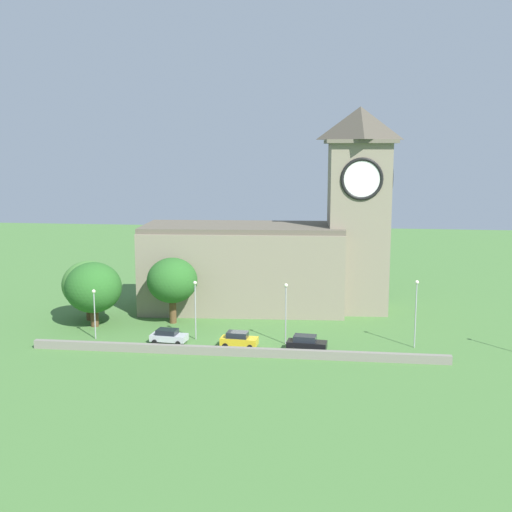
{
  "coord_description": "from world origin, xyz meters",
  "views": [
    {
      "loc": [
        10.75,
        -72.45,
        22.65
      ],
      "look_at": [
        0.92,
        6.49,
        9.37
      ],
      "focal_mm": 45.03,
      "sensor_mm": 36.0,
      "label": 1
    }
  ],
  "objects_px": {
    "streetlamp_central": "(286,304)",
    "car_yellow": "(239,340)",
    "tree_riverside_west": "(93,288)",
    "tree_by_tower": "(172,281)",
    "streetlamp_east_mid": "(416,304)",
    "church": "(279,249)",
    "streetlamp_west_mid": "(195,301)",
    "tree_riverside_east": "(89,285)",
    "car_silver": "(169,336)",
    "car_black": "(306,343)",
    "streetlamp_west_end": "(94,305)"
  },
  "relations": [
    {
      "from": "streetlamp_central",
      "to": "tree_riverside_east",
      "type": "xyz_separation_m",
      "value": [
        -26.9,
        7.58,
        -0.02
      ]
    },
    {
      "from": "tree_riverside_east",
      "to": "tree_by_tower",
      "type": "bearing_deg",
      "value": -0.96
    },
    {
      "from": "church",
      "to": "streetlamp_central",
      "type": "height_order",
      "value": "church"
    },
    {
      "from": "car_silver",
      "to": "tree_riverside_west",
      "type": "height_order",
      "value": "tree_riverside_west"
    },
    {
      "from": "car_yellow",
      "to": "streetlamp_east_mid",
      "type": "bearing_deg",
      "value": 6.85
    },
    {
      "from": "streetlamp_west_end",
      "to": "tree_riverside_west",
      "type": "distance_m",
      "value": 5.85
    },
    {
      "from": "car_yellow",
      "to": "tree_riverside_west",
      "type": "distance_m",
      "value": 21.31
    },
    {
      "from": "tree_riverside_west",
      "to": "tree_by_tower",
      "type": "relative_size",
      "value": 0.96
    },
    {
      "from": "car_silver",
      "to": "streetlamp_west_mid",
      "type": "distance_m",
      "value": 5.22
    },
    {
      "from": "car_silver",
      "to": "streetlamp_east_mid",
      "type": "height_order",
      "value": "streetlamp_east_mid"
    },
    {
      "from": "church",
      "to": "streetlamp_east_mid",
      "type": "xyz_separation_m",
      "value": [
        17.25,
        -16.57,
        -3.48
      ]
    },
    {
      "from": "tree_riverside_east",
      "to": "tree_riverside_west",
      "type": "bearing_deg",
      "value": -59.35
    },
    {
      "from": "streetlamp_east_mid",
      "to": "church",
      "type": "bearing_deg",
      "value": 136.15
    },
    {
      "from": "streetlamp_central",
      "to": "car_yellow",
      "type": "bearing_deg",
      "value": -159.38
    },
    {
      "from": "car_silver",
      "to": "tree_riverside_east",
      "type": "distance_m",
      "value": 16.32
    },
    {
      "from": "car_black",
      "to": "tree_by_tower",
      "type": "relative_size",
      "value": 0.53
    },
    {
      "from": "streetlamp_west_end",
      "to": "streetlamp_west_mid",
      "type": "xyz_separation_m",
      "value": [
        12.07,
        1.32,
        0.62
      ]
    },
    {
      "from": "car_black",
      "to": "streetlamp_east_mid",
      "type": "bearing_deg",
      "value": 13.04
    },
    {
      "from": "car_yellow",
      "to": "streetlamp_east_mid",
      "type": "distance_m",
      "value": 20.75
    },
    {
      "from": "car_yellow",
      "to": "tree_riverside_east",
      "type": "height_order",
      "value": "tree_riverside_east"
    },
    {
      "from": "car_yellow",
      "to": "streetlamp_central",
      "type": "relative_size",
      "value": 0.6
    },
    {
      "from": "car_silver",
      "to": "car_black",
      "type": "relative_size",
      "value": 0.95
    },
    {
      "from": "tree_riverside_west",
      "to": "tree_by_tower",
      "type": "xyz_separation_m",
      "value": [
        9.66,
        2.83,
        0.59
      ]
    },
    {
      "from": "tree_riverside_east",
      "to": "car_silver",
      "type": "bearing_deg",
      "value": -33.99
    },
    {
      "from": "car_black",
      "to": "tree_by_tower",
      "type": "bearing_deg",
      "value": 151.43
    },
    {
      "from": "church",
      "to": "car_yellow",
      "type": "xyz_separation_m",
      "value": [
        -2.91,
        -19.0,
        -7.76
      ]
    },
    {
      "from": "car_silver",
      "to": "car_black",
      "type": "height_order",
      "value": "car_black"
    },
    {
      "from": "tree_riverside_east",
      "to": "streetlamp_central",
      "type": "bearing_deg",
      "value": -15.74
    },
    {
      "from": "car_black",
      "to": "tree_by_tower",
      "type": "height_order",
      "value": "tree_by_tower"
    },
    {
      "from": "car_silver",
      "to": "tree_riverside_west",
      "type": "bearing_deg",
      "value": 152.78
    },
    {
      "from": "church",
      "to": "tree_riverside_west",
      "type": "distance_m",
      "value": 26.18
    },
    {
      "from": "church",
      "to": "car_silver",
      "type": "xyz_separation_m",
      "value": [
        -11.42,
        -18.28,
        -7.86
      ]
    },
    {
      "from": "car_yellow",
      "to": "streetlamp_central",
      "type": "xyz_separation_m",
      "value": [
        5.27,
        1.98,
        3.9
      ]
    },
    {
      "from": "streetlamp_west_mid",
      "to": "tree_by_tower",
      "type": "relative_size",
      "value": 0.82
    },
    {
      "from": "streetlamp_central",
      "to": "tree_riverside_east",
      "type": "bearing_deg",
      "value": 164.26
    },
    {
      "from": "streetlamp_west_end",
      "to": "streetlamp_east_mid",
      "type": "xyz_separation_m",
      "value": [
        37.85,
        1.24,
        1.05
      ]
    },
    {
      "from": "streetlamp_west_mid",
      "to": "streetlamp_east_mid",
      "type": "bearing_deg",
      "value": -0.19
    },
    {
      "from": "car_yellow",
      "to": "streetlamp_east_mid",
      "type": "relative_size",
      "value": 0.55
    },
    {
      "from": "church",
      "to": "streetlamp_west_mid",
      "type": "relative_size",
      "value": 4.95
    },
    {
      "from": "car_black",
      "to": "tree_riverside_west",
      "type": "height_order",
      "value": "tree_riverside_west"
    },
    {
      "from": "tree_riverside_east",
      "to": "tree_riverside_west",
      "type": "xyz_separation_m",
      "value": [
        1.79,
        -3.02,
        0.3
      ]
    },
    {
      "from": "streetlamp_west_mid",
      "to": "streetlamp_east_mid",
      "type": "height_order",
      "value": "streetlamp_east_mid"
    },
    {
      "from": "streetlamp_east_mid",
      "to": "car_black",
      "type": "bearing_deg",
      "value": -166.96
    },
    {
      "from": "church",
      "to": "streetlamp_east_mid",
      "type": "relative_size",
      "value": 4.48
    },
    {
      "from": "car_silver",
      "to": "car_black",
      "type": "xyz_separation_m",
      "value": [
        16.34,
        -1.15,
        0.1
      ]
    },
    {
      "from": "streetlamp_central",
      "to": "tree_by_tower",
      "type": "height_order",
      "value": "tree_by_tower"
    },
    {
      "from": "streetlamp_west_end",
      "to": "streetlamp_west_mid",
      "type": "bearing_deg",
      "value": 6.25
    },
    {
      "from": "church",
      "to": "streetlamp_west_mid",
      "type": "height_order",
      "value": "church"
    },
    {
      "from": "streetlamp_central",
      "to": "tree_riverside_west",
      "type": "distance_m",
      "value": 25.53
    },
    {
      "from": "streetlamp_west_end",
      "to": "tree_by_tower",
      "type": "distance_m",
      "value": 11.21
    }
  ]
}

